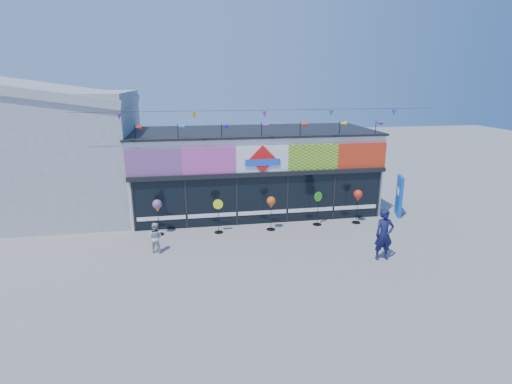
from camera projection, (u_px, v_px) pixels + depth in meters
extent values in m
plane|color=gray|center=(278.00, 253.00, 15.66)|extent=(80.00, 80.00, 0.00)
cube|color=silver|center=(253.00, 170.00, 20.81)|extent=(12.00, 5.00, 4.00)
cube|color=black|center=(262.00, 200.00, 18.61)|extent=(11.60, 0.12, 2.30)
cube|color=black|center=(262.00, 174.00, 18.24)|extent=(12.00, 0.30, 0.20)
cube|color=white|center=(262.00, 212.00, 18.75)|extent=(11.40, 0.10, 0.18)
cube|color=black|center=(253.00, 131.00, 20.26)|extent=(12.20, 5.20, 0.10)
cube|color=black|center=(134.00, 207.00, 17.64)|extent=(0.08, 0.14, 2.30)
cube|color=black|center=(186.00, 204.00, 18.02)|extent=(0.08, 0.14, 2.30)
cube|color=black|center=(237.00, 201.00, 18.40)|extent=(0.08, 0.14, 2.30)
cube|color=black|center=(287.00, 199.00, 18.80)|extent=(0.08, 0.14, 2.30)
cube|color=black|center=(334.00, 196.00, 19.19)|extent=(0.08, 0.14, 2.30)
cube|color=black|center=(378.00, 194.00, 19.57)|extent=(0.08, 0.14, 2.30)
cube|color=red|center=(154.00, 162.00, 17.27)|extent=(2.40, 0.08, 1.20)
cube|color=#D647A5|center=(209.00, 161.00, 17.67)|extent=(2.40, 0.08, 1.20)
cube|color=white|center=(262.00, 159.00, 18.07)|extent=(2.40, 0.08, 1.20)
cube|color=yellow|center=(313.00, 157.00, 18.47)|extent=(2.40, 0.08, 1.20)
cube|color=red|center=(362.00, 156.00, 18.87)|extent=(2.40, 0.08, 1.20)
cube|color=red|center=(263.00, 159.00, 18.01)|extent=(1.27, 0.06, 1.27)
cube|color=blue|center=(263.00, 162.00, 18.03)|extent=(1.60, 0.05, 0.30)
cube|color=#CFE913|center=(174.00, 207.00, 18.01)|extent=(0.78, 0.03, 0.78)
cube|color=purple|center=(204.00, 202.00, 18.19)|extent=(0.92, 0.03, 0.92)
cube|color=orange|center=(233.00, 193.00, 18.33)|extent=(0.78, 0.03, 0.78)
cube|color=red|center=(262.00, 205.00, 18.72)|extent=(0.92, 0.03, 0.92)
cube|color=#D54775|center=(290.00, 196.00, 18.85)|extent=(0.78, 0.03, 0.78)
cube|color=green|center=(317.00, 189.00, 18.99)|extent=(0.92, 0.03, 0.92)
cube|color=#D1455C|center=(343.00, 197.00, 19.34)|extent=(0.78, 0.03, 0.78)
cylinder|color=black|center=(135.00, 133.00, 17.03)|extent=(0.03, 0.03, 0.70)
cone|color=red|center=(138.00, 127.00, 16.98)|extent=(0.30, 0.22, 0.22)
cylinder|color=black|center=(178.00, 132.00, 17.33)|extent=(0.03, 0.03, 0.70)
cone|color=blue|center=(181.00, 127.00, 17.29)|extent=(0.30, 0.22, 0.22)
cylinder|color=black|center=(222.00, 131.00, 17.65)|extent=(0.03, 0.03, 0.70)
cone|color=#1C19D4|center=(225.00, 126.00, 17.60)|extent=(0.30, 0.22, 0.22)
cylinder|color=black|center=(262.00, 131.00, 17.95)|extent=(0.03, 0.03, 0.70)
cone|color=purple|center=(265.00, 125.00, 17.90)|extent=(0.30, 0.22, 0.22)
cylinder|color=black|center=(300.00, 130.00, 18.25)|extent=(0.03, 0.03, 0.70)
cone|color=#FC2A0D|center=(303.00, 124.00, 18.20)|extent=(0.30, 0.22, 0.22)
cylinder|color=black|center=(340.00, 129.00, 18.56)|extent=(0.03, 0.03, 0.70)
cone|color=yellow|center=(343.00, 123.00, 18.52)|extent=(0.30, 0.22, 0.22)
cylinder|color=black|center=(376.00, 128.00, 18.86)|extent=(0.03, 0.03, 0.70)
cone|color=#5423A5|center=(379.00, 123.00, 18.82)|extent=(0.30, 0.22, 0.22)
cylinder|color=black|center=(264.00, 110.00, 17.07)|extent=(16.00, 0.01, 0.01)
cone|color=purple|center=(119.00, 117.00, 16.12)|extent=(0.20, 0.20, 0.28)
cone|color=#DFB00B|center=(194.00, 115.00, 16.62)|extent=(0.20, 0.20, 0.28)
cone|color=#C129B6|center=(264.00, 114.00, 17.12)|extent=(0.20, 0.20, 0.28)
cone|color=green|center=(331.00, 113.00, 17.62)|extent=(0.20, 0.20, 0.28)
cone|color=blue|center=(394.00, 113.00, 18.12)|extent=(0.20, 0.20, 0.28)
cube|color=#ADAFB2|center=(51.00, 154.00, 19.82)|extent=(8.00, 7.00, 6.00)
cube|color=#ADAFB2|center=(42.00, 90.00, 18.98)|extent=(8.18, 7.20, 1.54)
cube|color=#0C4EB6|center=(399.00, 196.00, 19.75)|extent=(0.47, 1.00, 2.01)
cube|color=white|center=(398.00, 191.00, 19.67)|extent=(0.19, 0.44, 0.35)
cylinder|color=black|center=(159.00, 234.00, 17.51)|extent=(0.41, 0.41, 0.03)
cylinder|color=black|center=(158.00, 220.00, 17.32)|extent=(0.02, 0.02, 1.32)
sphere|color=orange|center=(157.00, 204.00, 17.13)|extent=(0.41, 0.41, 0.41)
cone|color=orange|center=(158.00, 210.00, 17.20)|extent=(0.20, 0.20, 0.18)
cylinder|color=black|center=(219.00, 232.00, 17.74)|extent=(0.39, 0.39, 0.03)
cylinder|color=black|center=(218.00, 218.00, 17.56)|extent=(0.02, 0.02, 1.27)
cylinder|color=#F5FD15|center=(218.00, 204.00, 17.39)|extent=(0.43, 0.07, 0.43)
cylinder|color=black|center=(271.00, 229.00, 18.09)|extent=(0.40, 0.40, 0.03)
cylinder|color=black|center=(271.00, 216.00, 17.91)|extent=(0.02, 0.02, 1.29)
sphere|color=#CC5513|center=(271.00, 201.00, 17.72)|extent=(0.40, 0.40, 0.40)
cone|color=#CC5513|center=(271.00, 206.00, 17.79)|extent=(0.20, 0.20, 0.18)
cylinder|color=black|center=(317.00, 224.00, 18.71)|extent=(0.41, 0.41, 0.03)
cylinder|color=black|center=(318.00, 211.00, 18.53)|extent=(0.02, 0.02, 1.32)
cylinder|color=green|center=(318.00, 197.00, 18.34)|extent=(0.43, 0.22, 0.45)
cylinder|color=black|center=(356.00, 222.00, 18.95)|extent=(0.41, 0.41, 0.03)
cylinder|color=black|center=(357.00, 209.00, 18.77)|extent=(0.02, 0.02, 1.34)
sphere|color=red|center=(358.00, 194.00, 18.57)|extent=(0.41, 0.41, 0.41)
cone|color=red|center=(358.00, 199.00, 18.64)|extent=(0.21, 0.21, 0.18)
imported|color=#12153B|center=(384.00, 235.00, 14.87)|extent=(0.73, 0.50, 1.96)
imported|color=#B9B9B9|center=(155.00, 237.00, 15.59)|extent=(0.67, 0.52, 1.22)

